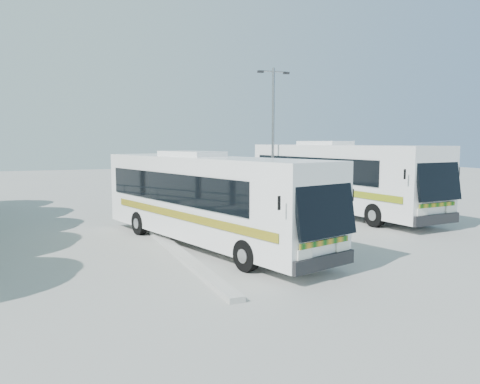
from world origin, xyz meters
name	(u,v)px	position (x,y,z in m)	size (l,w,h in m)	color
ground	(233,243)	(0.00, 0.00, 0.00)	(100.00, 100.00, 0.00)	gray
kerb_divider	(158,236)	(-2.30, 2.00, 0.07)	(0.40, 16.00, 0.15)	#B2B2AD
coach_main	(206,197)	(-0.99, 0.12, 1.72)	(5.18, 11.53, 3.15)	white
coach_adjacent	(337,176)	(7.66, 4.74, 1.92)	(3.72, 12.84, 3.51)	white
lamppost	(273,131)	(5.63, 8.02, 4.26)	(1.89, 0.28, 7.73)	gray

